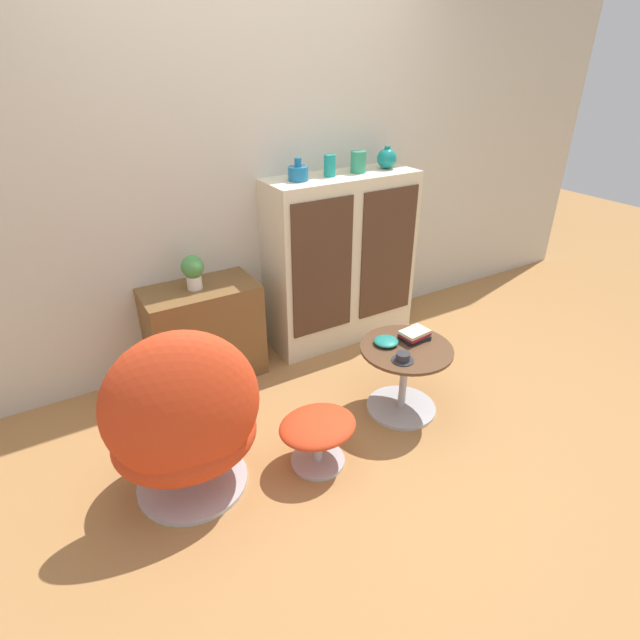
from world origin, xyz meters
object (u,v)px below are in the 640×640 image
Objects in this scene: ottoman at (318,430)px; bowl at (386,341)px; egg_chair at (184,423)px; sideboard at (341,260)px; teacup at (403,358)px; vase_inner_left at (330,166)px; book_stack at (415,335)px; vase_inner_right at (358,162)px; tv_console at (204,333)px; vase_leftmost at (298,173)px; potted_plant at (193,270)px; coffee_table at (404,374)px; vase_rightmost at (387,158)px.

bowl reaches higher than ottoman.
sideboard is at bearing 32.78° from egg_chair.
vase_inner_left is at bearing 80.09° from teacup.
book_stack is (-0.08, -0.90, -0.14)m from sideboard.
teacup is at bearing -99.91° from vase_inner_left.
vase_inner_left is 0.99× the size of vase_inner_right.
tv_console is at bearing -179.92° from sideboard.
teacup is at bearing -54.12° from tv_console.
vase_leftmost is at bearing 94.98° from bowl.
tv_console is at bearing -179.74° from vase_inner_right.
potted_plant is (-1.06, -0.00, 0.16)m from sideboard.
vase_inner_right reaches higher than coffee_table.
vase_leftmost is at bearing 92.48° from teacup.
sideboard is 8.87× the size of vase_inner_left.
vase_leftmost reaches higher than sideboard.
ottoman is at bearing -131.60° from vase_inner_right.
egg_chair is at bearing -178.78° from book_stack.
sideboard reaches higher than tv_console.
ottoman is 2.32× the size of book_stack.
tv_console reaches higher than teacup.
ottoman is 3.34× the size of teacup.
tv_console is at bearing -1.11° from potted_plant.
book_stack is (0.25, -0.91, -0.78)m from vase_leftmost.
coffee_table reaches higher than ottoman.
vase_rightmost is (0.24, 0.00, -0.00)m from vase_inner_right.
vase_leftmost is (0.50, 1.08, 1.03)m from ottoman.
egg_chair is 1.06m from potted_plant.
vase_rightmost reaches higher than potted_plant.
vase_inner_right is (0.45, 0.00, 0.02)m from vase_leftmost.
vase_inner_left is (0.73, 1.08, 1.05)m from ottoman.
vase_inner_left reaches higher than coffee_table.
vase_leftmost is 1.17m from bowl.
potted_plant reaches higher than book_stack.
book_stack reaches higher than ottoman.
egg_chair is 5.33× the size of book_stack.
egg_chair is 0.67m from ottoman.
book_stack is at bearing -95.12° from sideboard.
vase_inner_right is (0.30, 0.95, 1.01)m from coffee_table.
egg_chair is 1.20m from bowl.
vase_inner_left reaches higher than potted_plant.
sideboard is 1.03m from coffee_table.
vase_inner_left is 1.09m from potted_plant.
tv_console is 0.75× the size of egg_chair.
egg_chair reaches higher than ottoman.
book_stack is at bearing -88.84° from vase_inner_left.
bowl is (-0.25, -0.86, -0.15)m from sideboard.
vase_inner_left is 1.21m from book_stack.
coffee_table is 2.50× the size of potted_plant.
vase_leftmost reaches higher than vase_inner_right.
coffee_table is (-0.17, -0.95, -0.35)m from sideboard.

